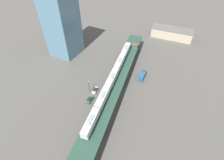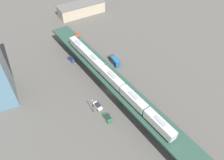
% 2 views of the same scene
% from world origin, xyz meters
% --- Properties ---
extents(ground_plane, '(400.00, 400.00, 0.00)m').
position_xyz_m(ground_plane, '(0.00, 0.00, 0.00)').
color(ground_plane, '#4C4944').
extents(elevated_viaduct, '(24.12, 92.07, 6.81)m').
position_xyz_m(elevated_viaduct, '(0.03, -0.16, 5.87)').
color(elevated_viaduct, '#244135').
rests_on(elevated_viaduct, ground).
extents(subway_train, '(13.51, 61.95, 4.45)m').
position_xyz_m(subway_train, '(-1.00, -2.39, 9.35)').
color(subway_train, '#ADB2BA').
rests_on(subway_train, elevated_viaduct).
extents(signal_hut, '(3.73, 3.73, 3.40)m').
position_xyz_m(signal_hut, '(-2.98, 30.95, 8.61)').
color(signal_hut, '#33604C').
rests_on(signal_hut, elevated_viaduct).
extents(street_car_blue, '(2.87, 4.71, 1.89)m').
position_xyz_m(street_car_blue, '(-8.86, 25.71, 0.94)').
color(street_car_blue, '#233D93').
rests_on(street_car_blue, ground).
extents(street_car_white, '(2.59, 4.66, 1.89)m').
position_xyz_m(street_car_white, '(-8.78, -5.86, 0.94)').
color(street_car_white, silver).
rests_on(street_car_white, ground).
extents(street_car_green, '(2.07, 4.46, 1.89)m').
position_xyz_m(street_car_green, '(-7.58, -12.38, 0.94)').
color(street_car_green, '#1E6638').
rests_on(street_car_green, ground).
extents(delivery_truck, '(2.70, 7.31, 3.20)m').
position_xyz_m(delivery_truck, '(8.57, 14.70, 1.76)').
color(delivery_truck, '#333338').
rests_on(delivery_truck, ground).
extents(street_lamp, '(0.44, 0.44, 6.94)m').
position_xyz_m(street_lamp, '(-11.16, -7.26, 4.11)').
color(street_lamp, black).
rests_on(street_lamp, ground).
extents(warehouse_building, '(29.33, 12.60, 6.80)m').
position_xyz_m(warehouse_building, '(11.26, 66.83, 3.41)').
color(warehouse_building, tan).
rests_on(warehouse_building, ground).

